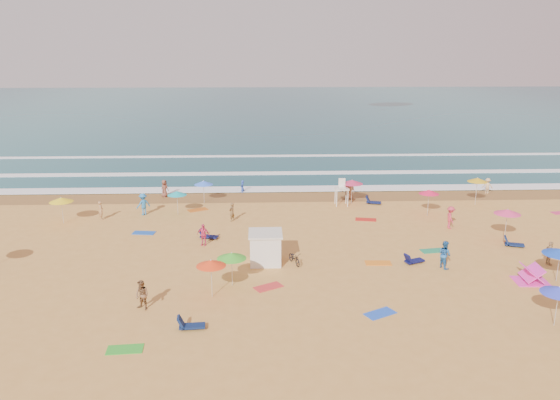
{
  "coord_description": "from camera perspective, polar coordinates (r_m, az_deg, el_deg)",
  "views": [
    {
      "loc": [
        -2.64,
        -37.66,
        13.88
      ],
      "look_at": [
        -0.99,
        6.0,
        1.5
      ],
      "focal_mm": 35.0,
      "sensor_mm": 36.0,
      "label": 1
    }
  ],
  "objects": [
    {
      "name": "bicycle",
      "position": [
        36.1,
        1.52,
        -6.07
      ],
      "size": [
        1.1,
        1.7,
        0.85
      ],
      "primitive_type": "imported",
      "rotation": [
        0.0,
        0.0,
        0.37
      ],
      "color": "black",
      "rests_on": "ground"
    },
    {
      "name": "ground",
      "position": [
        40.23,
        1.74,
        -4.37
      ],
      "size": [
        220.0,
        220.0,
        0.0
      ],
      "primitive_type": "plane",
      "color": "gold",
      "rests_on": "ground"
    },
    {
      "name": "wet_sand",
      "position": [
        52.12,
        0.82,
        0.38
      ],
      "size": [
        220.0,
        220.0,
        0.0
      ],
      "primitive_type": "plane",
      "color": "olive",
      "rests_on": "ground"
    },
    {
      "name": "beach_umbrellas",
      "position": [
        39.24,
        3.18,
        -1.73
      ],
      "size": [
        67.13,
        25.32,
        0.8
      ],
      "color": "#CA2C5A",
      "rests_on": "ground"
    },
    {
      "name": "beachgoers",
      "position": [
        43.43,
        1.2,
        -1.66
      ],
      "size": [
        49.95,
        25.21,
        2.14
      ],
      "color": "#2564AD",
      "rests_on": "ground"
    },
    {
      "name": "cabana_roof",
      "position": [
        35.74,
        -1.54,
        -3.5
      ],
      "size": [
        2.2,
        2.2,
        0.12
      ],
      "primitive_type": "cube",
      "color": "silver",
      "rests_on": "cabana"
    },
    {
      "name": "cabana",
      "position": [
        36.11,
        -1.53,
        -5.09
      ],
      "size": [
        2.0,
        2.0,
        2.0
      ],
      "primitive_type": "cube",
      "color": "silver",
      "rests_on": "ground"
    },
    {
      "name": "towels",
      "position": [
        37.87,
        0.44,
        -5.66
      ],
      "size": [
        52.06,
        24.1,
        0.03
      ],
      "color": "#B05116",
      "rests_on": "ground"
    },
    {
      "name": "surf_foam",
      "position": [
        60.63,
        0.39,
        2.68
      ],
      "size": [
        200.0,
        18.7,
        0.05
      ],
      "color": "white",
      "rests_on": "ground"
    },
    {
      "name": "ocean",
      "position": [
        122.48,
        -0.93,
        9.31
      ],
      "size": [
        220.0,
        140.0,
        0.18
      ],
      "primitive_type": "cube",
      "color": "#0C4756",
      "rests_on": "ground"
    },
    {
      "name": "loungers",
      "position": [
        39.43,
        12.2,
        -4.9
      ],
      "size": [
        55.9,
        23.02,
        0.34
      ],
      "color": "#0F1F4B",
      "rests_on": "ground"
    },
    {
      "name": "lifeguard_stand",
      "position": [
        49.32,
        6.45,
        0.64
      ],
      "size": [
        1.2,
        1.2,
        2.1
      ],
      "primitive_type": null,
      "color": "white",
      "rests_on": "ground"
    }
  ]
}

